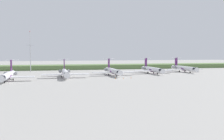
# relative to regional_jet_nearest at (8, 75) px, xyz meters

# --- Properties ---
(ground_plane) EXTENTS (500.00, 500.00, 0.00)m
(ground_plane) POSITION_rel_regional_jet_nearest_xyz_m (50.33, 28.31, -2.54)
(ground_plane) COLOR #9E9B96
(grass_berm) EXTENTS (320.00, 20.00, 3.19)m
(grass_berm) POSITION_rel_regional_jet_nearest_xyz_m (50.33, 75.00, -0.94)
(grass_berm) COLOR #597542
(grass_berm) RESTS_ON ground
(regional_jet_nearest) EXTENTS (22.81, 31.00, 9.00)m
(regional_jet_nearest) POSITION_rel_regional_jet_nearest_xyz_m (0.00, 0.00, 0.00)
(regional_jet_nearest) COLOR white
(regional_jet_nearest) RESTS_ON ground
(regional_jet_second) EXTENTS (22.81, 31.00, 9.00)m
(regional_jet_second) POSITION_rel_regional_jet_nearest_xyz_m (25.12, 9.52, 0.00)
(regional_jet_second) COLOR white
(regional_jet_second) RESTS_ON ground
(regional_jet_third) EXTENTS (22.81, 31.00, 9.00)m
(regional_jet_third) POSITION_rel_regional_jet_nearest_xyz_m (50.95, 16.53, 0.00)
(regional_jet_third) COLOR white
(regional_jet_third) RESTS_ON ground
(regional_jet_fourth) EXTENTS (22.81, 31.00, 9.00)m
(regional_jet_fourth) POSITION_rel_regional_jet_nearest_xyz_m (76.57, 24.16, 0.00)
(regional_jet_fourth) COLOR white
(regional_jet_fourth) RESTS_ON ground
(regional_jet_fifth) EXTENTS (22.81, 31.00, 9.00)m
(regional_jet_fifth) POSITION_rel_regional_jet_nearest_xyz_m (100.78, 30.80, 0.00)
(regional_jet_fifth) COLOR white
(regional_jet_fifth) RESTS_ON ground
(antenna_mast) EXTENTS (4.40, 0.50, 26.29)m
(antenna_mast) POSITION_rel_regional_jet_nearest_xyz_m (5.20, 56.86, 8.32)
(antenna_mast) COLOR #B2B2B7
(antenna_mast) RESTS_ON ground
(safety_cone_front_marker) EXTENTS (0.44, 0.44, 0.55)m
(safety_cone_front_marker) POSITION_rel_regional_jet_nearest_xyz_m (48.02, -1.36, -2.26)
(safety_cone_front_marker) COLOR orange
(safety_cone_front_marker) RESTS_ON ground
(safety_cone_mid_marker) EXTENTS (0.44, 0.44, 0.55)m
(safety_cone_mid_marker) POSITION_rel_regional_jet_nearest_xyz_m (51.84, -1.44, -2.26)
(safety_cone_mid_marker) COLOR orange
(safety_cone_mid_marker) RESTS_ON ground
(safety_cone_rear_marker) EXTENTS (0.44, 0.44, 0.55)m
(safety_cone_rear_marker) POSITION_rel_regional_jet_nearest_xyz_m (55.84, -0.76, -2.26)
(safety_cone_rear_marker) COLOR orange
(safety_cone_rear_marker) RESTS_ON ground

